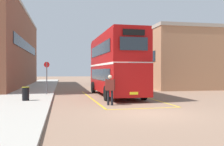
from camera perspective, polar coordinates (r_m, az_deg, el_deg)
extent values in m
plane|color=#846651|center=(26.12, -2.54, -3.87)|extent=(135.60, 135.60, 0.00)
cube|color=#A39E93|center=(28.33, -16.43, -3.40)|extent=(4.00, 57.60, 0.14)
cube|color=brown|center=(34.61, -23.14, 4.66)|extent=(5.91, 25.26, 9.06)
cube|color=#19232D|center=(34.15, -18.22, 5.49)|extent=(0.06, 19.19, 1.10)
cube|color=#A89E8E|center=(35.27, -23.17, 12.31)|extent=(6.03, 25.38, 0.36)
cube|color=#AD7A56|center=(32.58, 13.27, 2.58)|extent=(8.12, 12.67, 6.36)
cube|color=#19232D|center=(31.13, 6.38, 3.28)|extent=(0.06, 9.63, 1.10)
cube|color=#A89E8E|center=(32.88, 13.28, 8.45)|extent=(8.24, 12.79, 0.36)
cylinder|color=black|center=(22.93, -4.17, -3.22)|extent=(0.30, 1.01, 1.00)
cylinder|color=black|center=(23.44, 2.06, -3.14)|extent=(0.30, 1.01, 1.00)
cylinder|color=black|center=(17.00, -1.18, -4.50)|extent=(0.30, 1.01, 1.00)
cylinder|color=black|center=(17.69, 7.02, -4.31)|extent=(0.30, 1.01, 1.00)
cube|color=#A80F0F|center=(20.17, 0.70, -1.16)|extent=(2.73, 9.78, 2.10)
cube|color=#A80F0F|center=(20.22, 0.70, 4.80)|extent=(2.72, 9.59, 2.10)
cube|color=#A80F0F|center=(20.34, 0.70, 8.03)|extent=(2.62, 9.49, 0.20)
cube|color=white|center=(20.16, 0.70, 1.82)|extent=(2.75, 9.69, 0.14)
cube|color=#232D38|center=(19.91, -2.84, -0.32)|extent=(0.23, 7.97, 0.84)
cube|color=#232D38|center=(19.97, -2.84, 5.14)|extent=(0.23, 7.97, 0.84)
cube|color=#232D38|center=(20.49, 4.14, -0.30)|extent=(0.23, 7.97, 0.84)
cube|color=#232D38|center=(20.55, 4.15, 5.01)|extent=(0.23, 7.97, 0.84)
cube|color=#232D38|center=(15.53, 4.88, 6.48)|extent=(1.74, 0.08, 0.80)
cube|color=black|center=(15.62, 4.88, 8.96)|extent=(1.37, 0.07, 0.36)
cube|color=#232D38|center=(24.93, -1.88, 0.07)|extent=(1.99, 0.09, 1.00)
cube|color=yellow|center=(15.51, 4.87, -4.50)|extent=(0.52, 0.04, 0.16)
cylinder|color=black|center=(41.30, -4.06, -1.64)|extent=(0.31, 0.93, 0.92)
cylinder|color=black|center=(41.53, -0.78, -1.62)|extent=(0.31, 0.93, 0.92)
cylinder|color=black|center=(35.69, -3.42, -1.97)|extent=(0.31, 0.93, 0.92)
cylinder|color=black|center=(35.97, 0.37, -1.95)|extent=(0.31, 0.93, 0.92)
cube|color=navy|center=(38.57, -2.00, -0.09)|extent=(2.79, 9.48, 2.60)
cube|color=silver|center=(38.59, -2.00, 1.93)|extent=(2.64, 9.10, 0.12)
cube|color=#232D38|center=(38.46, -3.73, 0.43)|extent=(0.43, 7.49, 0.96)
cube|color=#232D38|center=(38.72, -0.27, 0.43)|extent=(0.43, 7.49, 0.96)
cube|color=#232D38|center=(43.26, -2.67, 0.37)|extent=(1.84, 0.14, 1.10)
cylinder|color=black|center=(14.83, 0.01, -5.52)|extent=(0.14, 0.14, 0.85)
cylinder|color=black|center=(14.87, -0.84, -5.51)|extent=(0.14, 0.14, 0.85)
cube|color=#591E19|center=(14.79, -0.42, -2.66)|extent=(0.54, 0.39, 0.64)
cylinder|color=#591E19|center=(14.74, 0.53, -2.54)|extent=(0.09, 0.09, 0.60)
cylinder|color=#591E19|center=(14.84, -1.36, -2.52)|extent=(0.09, 0.09, 0.60)
sphere|color=beige|center=(14.75, -0.43, -0.87)|extent=(0.23, 0.23, 0.23)
cylinder|color=black|center=(16.82, -18.55, -4.43)|extent=(0.43, 0.43, 0.81)
cylinder|color=olive|center=(16.79, -18.56, -2.99)|extent=(0.45, 0.45, 0.04)
cylinder|color=#4C4C51|center=(20.86, -14.24, -1.14)|extent=(0.08, 0.08, 2.51)
cylinder|color=red|center=(20.86, -14.25, 1.81)|extent=(0.44, 0.11, 0.44)
cube|color=gold|center=(18.92, -4.75, -5.50)|extent=(0.41, 11.72, 0.01)
cube|color=gold|center=(19.90, 7.04, -5.21)|extent=(0.41, 11.72, 0.01)
cube|color=gold|center=(13.73, 7.24, -7.77)|extent=(4.21, 0.22, 0.01)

